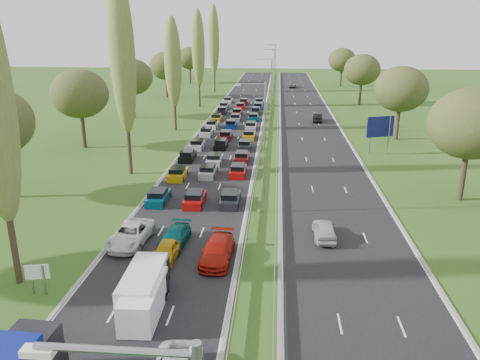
% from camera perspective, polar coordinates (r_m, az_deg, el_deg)
% --- Properties ---
extents(ground, '(260.00, 260.00, 0.00)m').
position_cam_1_polar(ground, '(79.31, 3.76, 6.05)').
color(ground, '#294F18').
rests_on(ground, ground).
extents(near_carriageway, '(10.50, 215.00, 0.04)m').
position_cam_1_polar(near_carriageway, '(82.13, -0.96, 6.50)').
color(near_carriageway, black).
rests_on(near_carriageway, ground).
extents(far_carriageway, '(10.50, 215.00, 0.04)m').
position_cam_1_polar(far_carriageway, '(81.95, 8.54, 6.28)').
color(far_carriageway, black).
rests_on(far_carriageway, ground).
extents(central_reservation, '(2.36, 215.00, 0.32)m').
position_cam_1_polar(central_reservation, '(81.65, 3.80, 6.79)').
color(central_reservation, gray).
rests_on(central_reservation, ground).
extents(lamp_columns, '(0.18, 140.18, 12.00)m').
position_cam_1_polar(lamp_columns, '(76.32, 3.82, 10.15)').
color(lamp_columns, gray).
rests_on(lamp_columns, ground).
extents(poplar_row, '(2.80, 127.80, 22.44)m').
position_cam_1_polar(poplar_row, '(68.07, -10.25, 14.38)').
color(poplar_row, '#2D2116').
rests_on(poplar_row, ground).
extents(woodland_left, '(8.00, 166.00, 11.10)m').
position_cam_1_polar(woodland_left, '(66.81, -20.10, 9.46)').
color(woodland_left, '#2D2116').
rests_on(woodland_left, ground).
extents(woodland_right, '(8.00, 153.00, 11.10)m').
position_cam_1_polar(woodland_right, '(67.41, 20.72, 9.46)').
color(woodland_right, '#2D2116').
rests_on(woodland_right, ground).
extents(traffic_queue_fill, '(9.14, 69.32, 0.80)m').
position_cam_1_polar(traffic_queue_fill, '(77.04, -1.33, 6.06)').
color(traffic_queue_fill, '#053F4C').
rests_on(traffic_queue_fill, ground).
extents(near_car_2, '(2.93, 5.79, 1.57)m').
position_cam_1_polar(near_car_2, '(38.25, -13.19, -6.47)').
color(near_car_2, silver).
rests_on(near_car_2, near_carriageway).
extents(near_car_7, '(2.20, 4.71, 1.33)m').
position_cam_1_polar(near_car_7, '(37.42, -7.97, -6.91)').
color(near_car_7, '#044441').
rests_on(near_car_7, near_carriageway).
extents(near_car_8, '(1.87, 4.11, 1.37)m').
position_cam_1_polar(near_car_8, '(35.23, -9.00, -8.58)').
color(near_car_8, '#BE8C0C').
rests_on(near_car_8, near_carriageway).
extents(near_car_11, '(2.41, 5.40, 1.54)m').
position_cam_1_polar(near_car_11, '(34.76, -2.75, -8.59)').
color(near_car_11, '#9C1309').
rests_on(near_car_11, near_carriageway).
extents(far_car_0, '(1.80, 4.37, 1.48)m').
position_cam_1_polar(far_car_0, '(38.82, 10.25, -5.96)').
color(far_car_0, '#A9ADB2').
rests_on(far_car_0, far_carriageway).
extents(far_car_1, '(2.01, 4.81, 1.55)m').
position_cam_1_polar(far_car_1, '(87.87, 9.44, 7.54)').
color(far_car_1, black).
rests_on(far_car_1, far_carriageway).
extents(far_car_2, '(2.82, 5.38, 1.44)m').
position_cam_1_polar(far_car_2, '(139.72, 6.35, 11.45)').
color(far_car_2, slate).
rests_on(far_car_2, far_carriageway).
extents(white_van_front, '(1.94, 4.94, 1.98)m').
position_cam_1_polar(white_van_front, '(29.26, -11.51, -13.96)').
color(white_van_front, white).
rests_on(white_van_front, near_carriageway).
extents(white_van_rear, '(2.11, 5.37, 2.16)m').
position_cam_1_polar(white_van_rear, '(30.44, -11.52, -12.41)').
color(white_van_rear, silver).
rests_on(white_van_rear, near_carriageway).
extents(info_sign, '(1.49, 0.39, 2.10)m').
position_cam_1_polar(info_sign, '(32.98, -23.46, -10.60)').
color(info_sign, gray).
rests_on(info_sign, ground).
extents(direction_sign, '(3.80, 1.44, 5.20)m').
position_cam_1_polar(direction_sign, '(65.85, 16.73, 6.04)').
color(direction_sign, gray).
rests_on(direction_sign, ground).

